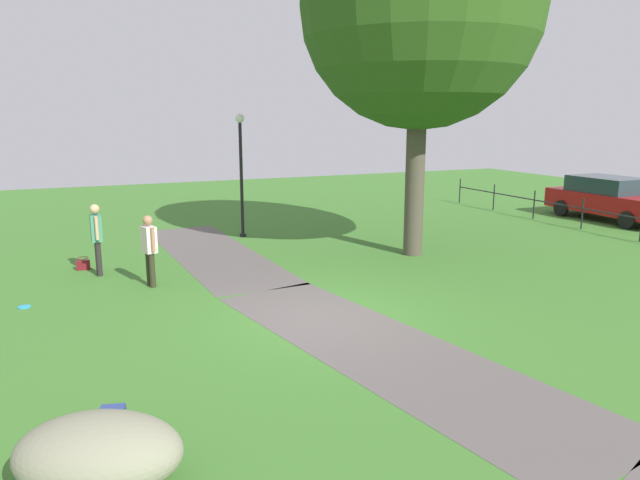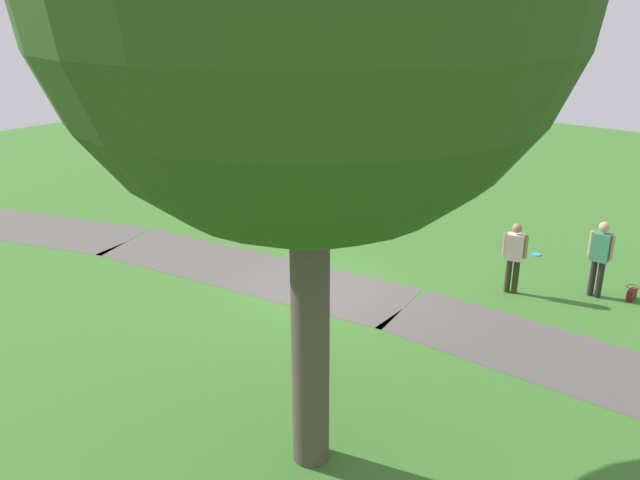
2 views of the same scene
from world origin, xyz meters
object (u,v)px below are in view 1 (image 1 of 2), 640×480
woman_with_handbag (97,234)px  parked_wagon_silver (610,198)px  large_shade_tree (421,7)px  man_near_boulder (149,246)px  lamp_post (241,162)px  backpack_by_boulder (113,424)px  lawn_boulder (99,453)px  handbag_on_grass (83,264)px  frisbee_on_grass (24,307)px

woman_with_handbag → parked_wagon_silver: woman_with_handbag is taller
large_shade_tree → man_near_boulder: bearing=-87.9°
lamp_post → parked_wagon_silver: lamp_post is taller
backpack_by_boulder → parked_wagon_silver: parked_wagon_silver is taller
lawn_boulder → handbag_on_grass: (-9.37, 0.21, -0.25)m
large_shade_tree → backpack_by_boulder: bearing=-51.9°
frisbee_on_grass → lawn_boulder: bearing=8.4°
man_near_boulder → handbag_on_grass: 2.66m
woman_with_handbag → backpack_by_boulder: woman_with_handbag is taller
woman_with_handbag → handbag_on_grass: woman_with_handbag is taller
lamp_post → backpack_by_boulder: lamp_post is taller
woman_with_handbag → handbag_on_grass: 1.14m
backpack_by_boulder → frisbee_on_grass: 5.95m
frisbee_on_grass → large_shade_tree: bearing=94.4°
handbag_on_grass → parked_wagon_silver: size_ratio=0.07×
backpack_by_boulder → parked_wagon_silver: size_ratio=0.09×
frisbee_on_grass → parked_wagon_silver: size_ratio=0.05×
frisbee_on_grass → parked_wagon_silver: bearing=97.2°
lamp_post → parked_wagon_silver: (2.53, 13.05, -1.52)m
lawn_boulder → large_shade_tree: bearing=131.1°
lamp_post → lawn_boulder: 12.83m
parked_wagon_silver → woman_with_handbag: bearing=-88.5°
woman_with_handbag → backpack_by_boulder: bearing=-2.5°
large_shade_tree → lawn_boulder: bearing=-48.9°
lawn_boulder → man_near_boulder: (-7.21, 1.54, 0.54)m
woman_with_handbag → lawn_boulder: bearing=-3.6°
lamp_post → woman_with_handbag: size_ratio=2.22×
man_near_boulder → lawn_boulder: bearing=-12.0°
woman_with_handbag → man_near_boulder: 1.78m
parked_wagon_silver → backpack_by_boulder: bearing=-65.2°
lamp_post → lawn_boulder: bearing=-23.1°
man_near_boulder → parked_wagon_silver: size_ratio=0.35×
man_near_boulder → frisbee_on_grass: man_near_boulder is taller
large_shade_tree → lawn_boulder: large_shade_tree is taller
large_shade_tree → man_near_boulder: size_ratio=5.93×
man_near_boulder → parked_wagon_silver: 16.61m
lamp_post → backpack_by_boulder: size_ratio=9.49×
large_shade_tree → man_near_boulder: large_shade_tree is taller
large_shade_tree → lawn_boulder: 12.85m
backpack_by_boulder → frisbee_on_grass: backpack_by_boulder is taller
man_near_boulder → backpack_by_boulder: 6.48m
man_near_boulder → parked_wagon_silver: man_near_boulder is taller
handbag_on_grass → frisbee_on_grass: 2.90m
lamp_post → man_near_boulder: size_ratio=2.36×
parked_wagon_silver → lamp_post: bearing=-101.0°
backpack_by_boulder → woman_with_handbag: bearing=177.5°
lamp_post → handbag_on_grass: size_ratio=11.65×
lawn_boulder → handbag_on_grass: lawn_boulder is taller
backpack_by_boulder → frisbee_on_grass: (-5.82, -1.20, -0.18)m
lawn_boulder → backpack_by_boulder: 0.95m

